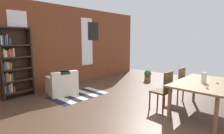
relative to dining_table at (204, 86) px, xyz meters
The scene contains 15 objects.
ground_plane 1.42m from the dining_table, 131.80° to the left, with size 9.70×9.70×0.00m, color brown.
back_wall_brick 4.78m from the dining_table, 100.19° to the left, with size 8.46×0.12×2.87m, color brown.
window_pane_0 5.13m from the dining_table, 115.08° to the left, with size 0.55×0.02×1.87m, color white.
window_pane_1 4.69m from the dining_table, 84.13° to the left, with size 0.55×0.02×1.87m, color white.
dining_table is the anchor object (origin of this frame).
vase_on_table 0.20m from the dining_table, behind, with size 0.11×0.11×0.23m, color silver.
tealight_candle_0 0.27m from the dining_table, 83.78° to the right, with size 0.04×0.04×0.04m, color silver.
tealight_candle_1 0.59m from the dining_table, 159.58° to the right, with size 0.04×0.04×0.05m, color silver.
dining_chair_far_right 0.87m from the dining_table, 62.85° to the left, with size 0.40×0.40×0.95m.
dining_chair_far_left 0.88m from the dining_table, 117.47° to the left, with size 0.42×0.42×0.95m.
bookshelf_tall 5.03m from the dining_table, 118.52° to the left, with size 0.86×0.28×2.03m.
armchair_white 3.93m from the dining_table, 109.47° to the left, with size 0.96×0.96×0.75m.
potted_plant_by_shelf 3.38m from the dining_table, 52.63° to the left, with size 0.29×0.29×0.44m.
striped_rug 3.44m from the dining_table, 108.27° to the left, with size 1.64×1.01×0.01m.
framed_picture 4.83m from the dining_table, 80.04° to the left, with size 0.56×0.03×0.72m, color black.
Camera 1 is at (-3.43, -2.05, 1.70)m, focal length 28.87 mm.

